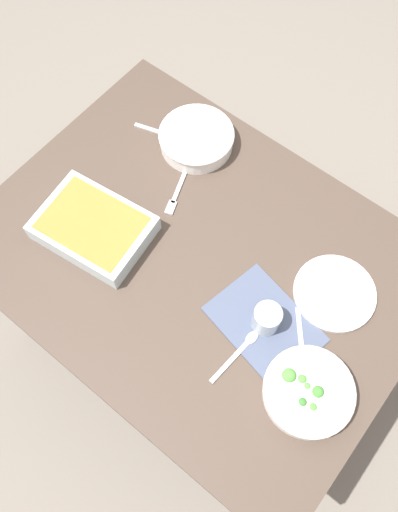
# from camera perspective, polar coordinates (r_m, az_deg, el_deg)

# --- Properties ---
(ground_plane) EXTENTS (6.00, 6.00, 0.00)m
(ground_plane) POSITION_cam_1_polar(r_m,az_deg,el_deg) (2.15, 0.00, -8.37)
(ground_plane) COLOR slate
(dining_table) EXTENTS (1.20, 0.90, 0.74)m
(dining_table) POSITION_cam_1_polar(r_m,az_deg,el_deg) (1.54, 0.00, -1.42)
(dining_table) COLOR #4C3D33
(dining_table) RESTS_ON ground_plane
(placemat) EXTENTS (0.31, 0.25, 0.00)m
(placemat) POSITION_cam_1_polar(r_m,az_deg,el_deg) (1.40, 7.07, -7.25)
(placemat) COLOR #4C5670
(placemat) RESTS_ON dining_table
(stew_bowl) EXTENTS (0.23, 0.23, 0.06)m
(stew_bowl) POSITION_cam_1_polar(r_m,az_deg,el_deg) (1.63, -0.26, 12.53)
(stew_bowl) COLOR white
(stew_bowl) RESTS_ON dining_table
(broccoli_bowl) EXTENTS (0.22, 0.22, 0.07)m
(broccoli_bowl) POSITION_cam_1_polar(r_m,az_deg,el_deg) (1.34, 11.62, -14.09)
(broccoli_bowl) COLOR white
(broccoli_bowl) RESTS_ON dining_table
(baking_dish) EXTENTS (0.33, 0.26, 0.06)m
(baking_dish) POSITION_cam_1_polar(r_m,az_deg,el_deg) (1.49, -11.26, 3.06)
(baking_dish) COLOR silver
(baking_dish) RESTS_ON dining_table
(drink_cup) EXTENTS (0.07, 0.07, 0.08)m
(drink_cup) POSITION_cam_1_polar(r_m,az_deg,el_deg) (1.36, 7.24, -6.78)
(drink_cup) COLOR #B2BCC6
(drink_cup) RESTS_ON dining_table
(side_plate) EXTENTS (0.22, 0.22, 0.01)m
(side_plate) POSITION_cam_1_polar(r_m,az_deg,el_deg) (1.46, 14.34, -3.87)
(side_plate) COLOR silver
(side_plate) RESTS_ON dining_table
(spoon_by_stew) EXTENTS (0.17, 0.07, 0.01)m
(spoon_by_stew) POSITION_cam_1_polar(r_m,az_deg,el_deg) (1.68, -3.29, 12.86)
(spoon_by_stew) COLOR silver
(spoon_by_stew) RESTS_ON dining_table
(spoon_by_broccoli) EXTENTS (0.13, 0.15, 0.01)m
(spoon_by_broccoli) POSITION_cam_1_polar(r_m,az_deg,el_deg) (1.39, 10.98, -9.87)
(spoon_by_broccoli) COLOR silver
(spoon_by_broccoli) RESTS_ON dining_table
(spoon_spare) EXTENTS (0.03, 0.18, 0.01)m
(spoon_spare) POSITION_cam_1_polar(r_m,az_deg,el_deg) (1.37, 4.53, -9.96)
(spoon_spare) COLOR silver
(spoon_spare) RESTS_ON dining_table
(fork_on_table) EXTENTS (0.08, 0.17, 0.01)m
(fork_on_table) POSITION_cam_1_polar(r_m,az_deg,el_deg) (1.56, -2.40, 6.80)
(fork_on_table) COLOR silver
(fork_on_table) RESTS_ON dining_table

